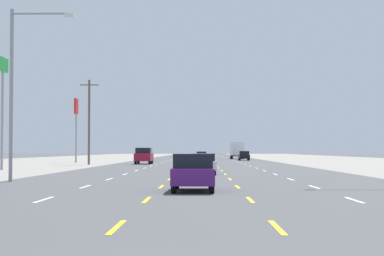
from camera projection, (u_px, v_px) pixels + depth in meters
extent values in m
plane|color=#4C4C4F|center=(201.00, 165.00, 72.54)|extent=(572.00, 572.00, 0.00)
cube|color=white|center=(44.00, 200.00, 21.16)|extent=(0.14, 2.60, 0.01)
cube|color=white|center=(85.00, 187.00, 28.66)|extent=(0.14, 2.60, 0.01)
cube|color=white|center=(109.00, 179.00, 36.15)|extent=(0.14, 2.60, 0.01)
cube|color=white|center=(125.00, 174.00, 43.65)|extent=(0.14, 2.60, 0.01)
cube|color=white|center=(136.00, 171.00, 51.14)|extent=(0.14, 2.60, 0.01)
cube|color=white|center=(145.00, 168.00, 58.64)|extent=(0.14, 2.60, 0.01)
cube|color=white|center=(151.00, 166.00, 66.13)|extent=(0.14, 2.60, 0.01)
cube|color=white|center=(156.00, 164.00, 73.62)|extent=(0.14, 2.60, 0.01)
cube|color=white|center=(160.00, 163.00, 81.12)|extent=(0.14, 2.60, 0.01)
cube|color=white|center=(164.00, 162.00, 88.61)|extent=(0.14, 2.60, 0.01)
cube|color=white|center=(167.00, 161.00, 96.11)|extent=(0.14, 2.60, 0.01)
cube|color=white|center=(169.00, 160.00, 103.60)|extent=(0.14, 2.60, 0.01)
cube|color=white|center=(172.00, 160.00, 111.10)|extent=(0.14, 2.60, 0.01)
cube|color=white|center=(173.00, 159.00, 118.59)|extent=(0.14, 2.60, 0.01)
cube|color=white|center=(175.00, 158.00, 126.08)|extent=(0.14, 2.60, 0.01)
cube|color=white|center=(177.00, 158.00, 133.58)|extent=(0.14, 2.60, 0.01)
cube|color=white|center=(178.00, 158.00, 141.07)|extent=(0.14, 2.60, 0.01)
cube|color=white|center=(179.00, 157.00, 148.57)|extent=(0.14, 2.60, 0.01)
cube|color=white|center=(180.00, 157.00, 156.06)|extent=(0.14, 2.60, 0.01)
cube|color=white|center=(181.00, 157.00, 163.56)|extent=(0.14, 2.60, 0.01)
cube|color=white|center=(182.00, 156.00, 171.05)|extent=(0.14, 2.60, 0.01)
cube|color=white|center=(183.00, 156.00, 178.55)|extent=(0.14, 2.60, 0.01)
cube|color=white|center=(184.00, 156.00, 186.04)|extent=(0.14, 2.60, 0.01)
cube|color=white|center=(184.00, 156.00, 193.53)|extent=(0.14, 2.60, 0.01)
cube|color=white|center=(185.00, 155.00, 201.03)|extent=(0.14, 2.60, 0.01)
cube|color=white|center=(186.00, 155.00, 208.52)|extent=(0.14, 2.60, 0.01)
cube|color=white|center=(186.00, 155.00, 216.02)|extent=(0.14, 2.60, 0.01)
cube|color=white|center=(187.00, 155.00, 223.51)|extent=(0.14, 2.60, 0.01)
cube|color=yellow|center=(117.00, 227.00, 13.62)|extent=(0.14, 2.60, 0.01)
cube|color=yellow|center=(147.00, 200.00, 21.11)|extent=(0.14, 2.60, 0.01)
cube|color=yellow|center=(161.00, 187.00, 28.60)|extent=(0.14, 2.60, 0.01)
cube|color=yellow|center=(170.00, 179.00, 36.10)|extent=(0.14, 2.60, 0.01)
cube|color=yellow|center=(175.00, 174.00, 43.59)|extent=(0.14, 2.60, 0.01)
cube|color=yellow|center=(179.00, 171.00, 51.09)|extent=(0.14, 2.60, 0.01)
cube|color=yellow|center=(182.00, 168.00, 58.58)|extent=(0.14, 2.60, 0.01)
cube|color=yellow|center=(184.00, 166.00, 66.08)|extent=(0.14, 2.60, 0.01)
cube|color=yellow|center=(186.00, 164.00, 73.57)|extent=(0.14, 2.60, 0.01)
cube|color=yellow|center=(187.00, 163.00, 81.06)|extent=(0.14, 2.60, 0.01)
cube|color=yellow|center=(189.00, 162.00, 88.56)|extent=(0.14, 2.60, 0.01)
cube|color=yellow|center=(190.00, 161.00, 96.05)|extent=(0.14, 2.60, 0.01)
cube|color=yellow|center=(190.00, 160.00, 103.55)|extent=(0.14, 2.60, 0.01)
cube|color=yellow|center=(191.00, 160.00, 111.04)|extent=(0.14, 2.60, 0.01)
cube|color=yellow|center=(192.00, 159.00, 118.54)|extent=(0.14, 2.60, 0.01)
cube|color=yellow|center=(192.00, 158.00, 126.03)|extent=(0.14, 2.60, 0.01)
cube|color=yellow|center=(193.00, 158.00, 133.52)|extent=(0.14, 2.60, 0.01)
cube|color=yellow|center=(193.00, 158.00, 141.02)|extent=(0.14, 2.60, 0.01)
cube|color=yellow|center=(194.00, 157.00, 148.51)|extent=(0.14, 2.60, 0.01)
cube|color=yellow|center=(194.00, 157.00, 156.01)|extent=(0.14, 2.60, 0.01)
cube|color=yellow|center=(195.00, 157.00, 163.50)|extent=(0.14, 2.60, 0.01)
cube|color=yellow|center=(195.00, 156.00, 171.00)|extent=(0.14, 2.60, 0.01)
cube|color=yellow|center=(195.00, 156.00, 178.49)|extent=(0.14, 2.60, 0.01)
cube|color=yellow|center=(195.00, 156.00, 185.99)|extent=(0.14, 2.60, 0.01)
cube|color=yellow|center=(196.00, 156.00, 193.48)|extent=(0.14, 2.60, 0.01)
cube|color=yellow|center=(196.00, 155.00, 200.97)|extent=(0.14, 2.60, 0.01)
cube|color=yellow|center=(196.00, 155.00, 208.47)|extent=(0.14, 2.60, 0.01)
cube|color=yellow|center=(196.00, 155.00, 215.96)|extent=(0.14, 2.60, 0.01)
cube|color=yellow|center=(196.00, 155.00, 223.46)|extent=(0.14, 2.60, 0.01)
cube|color=yellow|center=(277.00, 227.00, 13.56)|extent=(0.14, 2.60, 0.01)
cube|color=yellow|center=(250.00, 200.00, 21.06)|extent=(0.14, 2.60, 0.01)
cube|color=yellow|center=(237.00, 187.00, 28.55)|extent=(0.14, 2.60, 0.01)
cube|color=yellow|center=(230.00, 179.00, 36.04)|extent=(0.14, 2.60, 0.01)
cube|color=yellow|center=(225.00, 174.00, 43.54)|extent=(0.14, 2.60, 0.01)
cube|color=yellow|center=(222.00, 171.00, 51.03)|extent=(0.14, 2.60, 0.01)
cube|color=yellow|center=(219.00, 168.00, 58.53)|extent=(0.14, 2.60, 0.01)
cube|color=yellow|center=(217.00, 166.00, 66.02)|extent=(0.14, 2.60, 0.01)
cube|color=yellow|center=(216.00, 164.00, 73.52)|extent=(0.14, 2.60, 0.01)
cube|color=yellow|center=(214.00, 163.00, 81.01)|extent=(0.14, 2.60, 0.01)
cube|color=yellow|center=(213.00, 162.00, 88.50)|extent=(0.14, 2.60, 0.01)
cube|color=yellow|center=(212.00, 161.00, 96.00)|extent=(0.14, 2.60, 0.01)
cube|color=yellow|center=(212.00, 160.00, 103.49)|extent=(0.14, 2.60, 0.01)
cube|color=yellow|center=(211.00, 160.00, 110.99)|extent=(0.14, 2.60, 0.01)
cube|color=yellow|center=(210.00, 159.00, 118.48)|extent=(0.14, 2.60, 0.01)
cube|color=yellow|center=(210.00, 158.00, 125.98)|extent=(0.14, 2.60, 0.01)
cube|color=yellow|center=(209.00, 158.00, 133.47)|extent=(0.14, 2.60, 0.01)
cube|color=yellow|center=(209.00, 158.00, 140.97)|extent=(0.14, 2.60, 0.01)
cube|color=yellow|center=(209.00, 157.00, 148.46)|extent=(0.14, 2.60, 0.01)
cube|color=yellow|center=(208.00, 157.00, 155.95)|extent=(0.14, 2.60, 0.01)
cube|color=yellow|center=(208.00, 157.00, 163.45)|extent=(0.14, 2.60, 0.01)
cube|color=yellow|center=(208.00, 156.00, 170.94)|extent=(0.14, 2.60, 0.01)
cube|color=yellow|center=(207.00, 156.00, 178.44)|extent=(0.14, 2.60, 0.01)
cube|color=yellow|center=(207.00, 156.00, 185.93)|extent=(0.14, 2.60, 0.01)
cube|color=yellow|center=(207.00, 156.00, 193.43)|extent=(0.14, 2.60, 0.01)
cube|color=yellow|center=(207.00, 155.00, 200.92)|extent=(0.14, 2.60, 0.01)
cube|color=yellow|center=(207.00, 155.00, 208.41)|extent=(0.14, 2.60, 0.01)
cube|color=yellow|center=(206.00, 155.00, 215.91)|extent=(0.14, 2.60, 0.01)
cube|color=yellow|center=(206.00, 155.00, 223.40)|extent=(0.14, 2.60, 0.01)
cube|color=white|center=(354.00, 200.00, 21.00)|extent=(0.14, 2.60, 0.01)
cube|color=white|center=(314.00, 187.00, 28.50)|extent=(0.14, 2.60, 0.01)
cube|color=white|center=(291.00, 179.00, 35.99)|extent=(0.14, 2.60, 0.01)
cube|color=white|center=(275.00, 174.00, 43.48)|extent=(0.14, 2.60, 0.01)
cube|color=white|center=(264.00, 171.00, 50.98)|extent=(0.14, 2.60, 0.01)
cube|color=white|center=(256.00, 168.00, 58.47)|extent=(0.14, 2.60, 0.01)
cube|color=white|center=(250.00, 166.00, 65.97)|extent=(0.14, 2.60, 0.01)
cube|color=white|center=(245.00, 164.00, 73.46)|extent=(0.14, 2.60, 0.01)
cube|color=white|center=(241.00, 163.00, 80.96)|extent=(0.14, 2.60, 0.01)
cube|color=white|center=(238.00, 162.00, 88.45)|extent=(0.14, 2.60, 0.01)
cube|color=white|center=(235.00, 161.00, 95.94)|extent=(0.14, 2.60, 0.01)
cube|color=white|center=(233.00, 160.00, 103.44)|extent=(0.14, 2.60, 0.01)
cube|color=white|center=(231.00, 160.00, 110.93)|extent=(0.14, 2.60, 0.01)
cube|color=white|center=(229.00, 159.00, 118.43)|extent=(0.14, 2.60, 0.01)
cube|color=white|center=(227.00, 158.00, 125.92)|extent=(0.14, 2.60, 0.01)
cube|color=white|center=(226.00, 158.00, 133.42)|extent=(0.14, 2.60, 0.01)
cube|color=white|center=(224.00, 158.00, 140.91)|extent=(0.14, 2.60, 0.01)
cube|color=white|center=(223.00, 157.00, 148.41)|extent=(0.14, 2.60, 0.01)
cube|color=white|center=(222.00, 157.00, 155.90)|extent=(0.14, 2.60, 0.01)
cube|color=white|center=(221.00, 157.00, 163.39)|extent=(0.14, 2.60, 0.01)
cube|color=white|center=(220.00, 156.00, 170.89)|extent=(0.14, 2.60, 0.01)
cube|color=white|center=(220.00, 156.00, 178.38)|extent=(0.14, 2.60, 0.01)
cube|color=white|center=(219.00, 156.00, 185.88)|extent=(0.14, 2.60, 0.01)
cube|color=white|center=(218.00, 156.00, 193.37)|extent=(0.14, 2.60, 0.01)
cube|color=white|center=(218.00, 155.00, 200.87)|extent=(0.14, 2.60, 0.01)
cube|color=white|center=(217.00, 155.00, 208.36)|extent=(0.14, 2.60, 0.01)
cube|color=white|center=(216.00, 155.00, 215.85)|extent=(0.14, 2.60, 0.01)
cube|color=white|center=(216.00, 155.00, 223.35)|extent=(0.14, 2.60, 0.01)
cube|color=#4C196B|center=(193.00, 176.00, 25.76)|extent=(1.72, 3.90, 0.66)
cube|color=black|center=(193.00, 161.00, 25.53)|extent=(1.58, 1.90, 0.58)
cylinder|color=black|center=(177.00, 182.00, 27.15)|extent=(0.20, 0.60, 0.60)
cylinder|color=black|center=(211.00, 182.00, 27.13)|extent=(0.20, 0.60, 0.60)
cylinder|color=black|center=(174.00, 186.00, 24.36)|extent=(0.20, 0.60, 0.60)
cylinder|color=black|center=(212.00, 186.00, 24.33)|extent=(0.20, 0.60, 0.60)
cube|color=silver|center=(203.00, 165.00, 43.48)|extent=(1.80, 4.50, 0.62)
cube|color=black|center=(203.00, 157.00, 43.40)|extent=(1.62, 2.10, 0.52)
cylinder|color=black|center=(192.00, 169.00, 45.03)|extent=(0.22, 0.64, 0.64)
cylinder|color=black|center=(214.00, 169.00, 45.00)|extent=(0.22, 0.64, 0.64)
cylinder|color=black|center=(192.00, 170.00, 41.93)|extent=(0.22, 0.64, 0.64)
cylinder|color=black|center=(214.00, 171.00, 41.91)|extent=(0.22, 0.64, 0.64)
cube|color=maroon|center=(144.00, 157.00, 76.14)|extent=(1.98, 4.90, 0.92)
cube|color=black|center=(144.00, 151.00, 76.11)|extent=(1.82, 2.70, 0.68)
cylinder|color=black|center=(138.00, 161.00, 77.83)|extent=(0.26, 0.76, 0.76)
cylinder|color=black|center=(152.00, 161.00, 77.80)|extent=(0.26, 0.76, 0.76)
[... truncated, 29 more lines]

